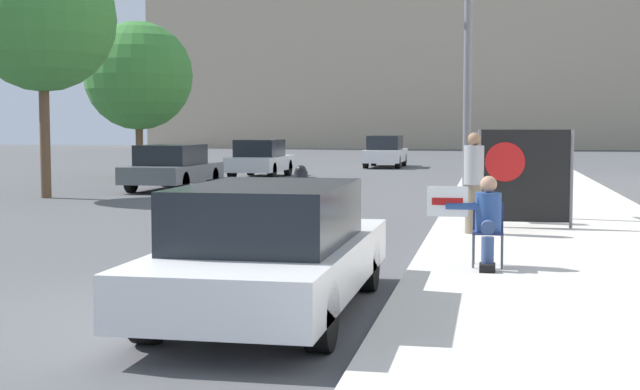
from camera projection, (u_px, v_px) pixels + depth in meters
The scene contains 13 objects.
ground_plane at pixel (172, 318), 9.19m from camera, with size 160.00×160.00×0.00m, color #4F4F51.
sidewalk_curb at pixel (538, 200), 23.03m from camera, with size 4.48×90.00×0.13m, color beige.
seated_protester at pixel (486, 218), 11.64m from camera, with size 1.00×0.77×1.20m.
jogger_on_sidewalk at pixel (474, 182), 15.30m from camera, with size 0.34×0.34×1.74m.
protest_banner at pixel (524, 176), 16.22m from camera, with size 1.71×0.06×1.78m.
traffic_light_pole at pixel (413, 25), 18.28m from camera, with size 3.21×2.98×5.80m.
parked_car_curbside at pixel (272, 249), 9.29m from camera, with size 1.81×4.78×1.38m.
car_on_road_nearest at pixel (173, 167), 27.76m from camera, with size 1.84×4.62×1.40m.
car_on_road_midblock at pixel (261, 159), 34.44m from camera, with size 1.77×4.24×1.46m.
car_on_road_distant at pixel (385, 152), 43.01m from camera, with size 1.74×4.67×1.53m.
motorcycle_on_road at pixel (301, 197), 18.22m from camera, with size 0.28×2.07×1.19m.
street_tree_near_curb at pixel (42, 18), 24.23m from camera, with size 4.02×4.02×6.93m.
street_tree_midblock at pixel (138, 76), 33.57m from camera, with size 4.09×4.09×5.93m.
Camera 1 is at (3.23, -8.61, 1.97)m, focal length 50.00 mm.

